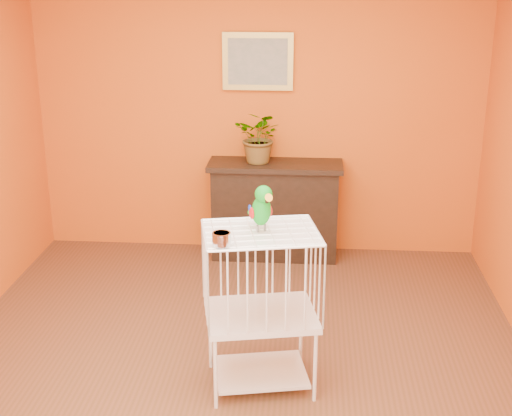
{
  "coord_description": "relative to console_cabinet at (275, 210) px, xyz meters",
  "views": [
    {
      "loc": [
        0.47,
        -4.05,
        2.55
      ],
      "look_at": [
        0.16,
        -0.08,
        1.19
      ],
      "focal_mm": 50.0,
      "sensor_mm": 36.0,
      "label": 1
    }
  ],
  "objects": [
    {
      "name": "ground",
      "position": [
        -0.17,
        -2.04,
        -0.44
      ],
      "size": [
        4.5,
        4.5,
        0.0
      ],
      "primitive_type": "plane",
      "color": "brown",
      "rests_on": "ground"
    },
    {
      "name": "room_shell",
      "position": [
        -0.17,
        -2.04,
        1.14
      ],
      "size": [
        4.5,
        4.5,
        4.5
      ],
      "color": "#C95513",
      "rests_on": "ground"
    },
    {
      "name": "console_cabinet",
      "position": [
        0.0,
        0.0,
        0.0
      ],
      "size": [
        1.19,
        0.43,
        0.89
      ],
      "color": "black",
      "rests_on": "ground"
    },
    {
      "name": "potted_plant",
      "position": [
        -0.13,
        -0.02,
        0.62
      ],
      "size": [
        0.56,
        0.58,
        0.36
      ],
      "primitive_type": "imported",
      "rotation": [
        0.0,
        0.0,
        -0.36
      ],
      "color": "#26722D",
      "rests_on": "console_cabinet"
    },
    {
      "name": "framed_picture",
      "position": [
        -0.17,
        0.18,
        1.31
      ],
      "size": [
        0.62,
        0.04,
        0.5
      ],
      "color": "#AF923E",
      "rests_on": "room_shell"
    },
    {
      "name": "birdcage",
      "position": [
        0.02,
        -2.13,
        0.1
      ],
      "size": [
        0.77,
        0.64,
        1.04
      ],
      "rotation": [
        0.0,
        0.0,
        0.2
      ],
      "color": "white",
      "rests_on": "ground"
    },
    {
      "name": "feed_cup",
      "position": [
        -0.18,
        -2.37,
        0.64
      ],
      "size": [
        0.11,
        0.11,
        0.08
      ],
      "primitive_type": "cylinder",
      "color": "silver",
      "rests_on": "birdcage"
    },
    {
      "name": "parrot",
      "position": [
        0.03,
        -2.12,
        0.75
      ],
      "size": [
        0.18,
        0.26,
        0.3
      ],
      "rotation": [
        0.0,
        0.0,
        0.49
      ],
      "color": "#59544C",
      "rests_on": "birdcage"
    }
  ]
}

